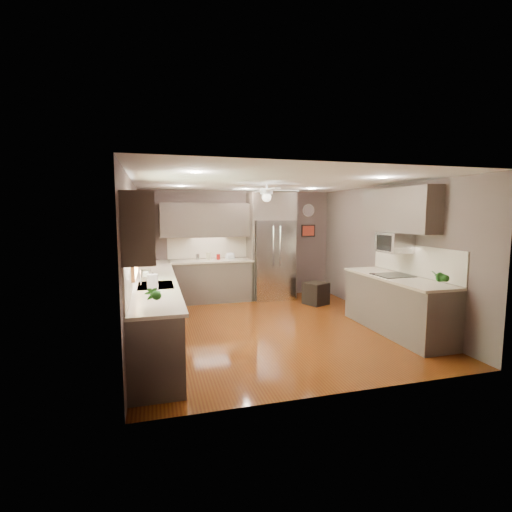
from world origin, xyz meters
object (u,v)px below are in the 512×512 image
potted_plant_right (439,277)px  refrigerator (272,248)px  microwave (394,243)px  canister_d (218,257)px  bowl (230,258)px  stool (316,293)px  canister_c (208,256)px  canister_b (198,257)px  soap_bottle (146,274)px  paper_towel (153,287)px  potted_plant_left (153,294)px

potted_plant_right → refrigerator: bearing=107.1°
refrigerator → microwave: size_ratio=4.45×
canister_d → bowl: bearing=4.1°
refrigerator → microwave: bearing=-63.9°
potted_plant_right → stool: (-0.45, 3.06, -0.86)m
canister_c → canister_b: bearing=177.8°
soap_bottle → paper_towel: (0.11, -1.38, 0.05)m
microwave → paper_towel: size_ratio=1.67×
canister_b → potted_plant_right: bearing=-54.1°
microwave → stool: (-0.58, 1.86, -1.24)m
canister_c → stool: 2.52m
canister_d → soap_bottle: (-1.53, -2.17, 0.03)m
canister_d → microwave: bearing=-47.0°
potted_plant_left → paper_towel: (-0.00, 0.54, -0.02)m
refrigerator → microwave: (1.33, -2.71, 0.29)m
microwave → stool: bearing=107.3°
bowl → refrigerator: 0.99m
canister_b → potted_plant_right: size_ratio=0.45×
canister_c → bowl: canister_c is taller
canister_b → potted_plant_left: (-0.96, -4.13, 0.09)m
canister_d → microwave: (2.57, -2.76, 0.48)m
potted_plant_left → paper_towel: size_ratio=0.99×
canister_d → soap_bottle: 2.66m
soap_bottle → potted_plant_right: (3.97, -1.79, 0.07)m
canister_d → refrigerator: (1.25, -0.05, 0.19)m
canister_b → bowl: 0.74m
potted_plant_right → refrigerator: (-1.20, 3.91, 0.09)m
canister_d → bowl: 0.28m
canister_c → bowl: (0.50, -0.01, -0.06)m
canister_c → paper_towel: paper_towel is taller
refrigerator → canister_c: bearing=176.6°
canister_b → canister_d: bearing=-5.3°
soap_bottle → microwave: 4.17m
microwave → bowl: bearing=129.5°
potted_plant_right → bowl: potted_plant_right is taller
canister_b → canister_c: size_ratio=0.86×
potted_plant_left → potted_plant_right: bearing=1.9°
soap_bottle → potted_plant_left: (0.11, -1.92, 0.08)m
refrigerator → potted_plant_right: bearing=-72.9°
soap_bottle → microwave: size_ratio=0.31×
refrigerator → paper_towel: size_ratio=7.42×
soap_bottle → potted_plant_right: potted_plant_right is taller
canister_d → canister_c: bearing=171.4°
potted_plant_left → canister_c: bearing=73.7°
potted_plant_right → canister_b: bearing=125.9°
soap_bottle → paper_towel: 1.38m
canister_c → paper_towel: (-1.21, -3.58, 0.05)m
potted_plant_right → paper_towel: bearing=173.9°
canister_d → potted_plant_left: 4.33m
potted_plant_left → potted_plant_right: potted_plant_left is taller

